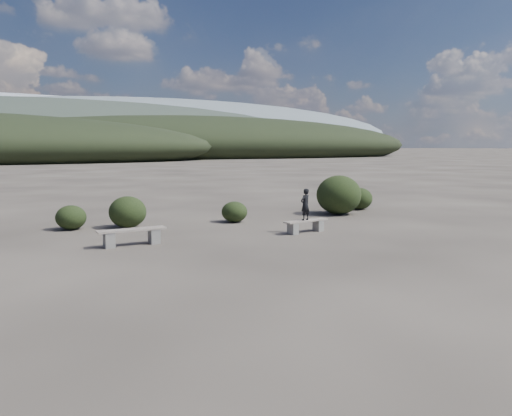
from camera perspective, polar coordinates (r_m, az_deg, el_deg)
name	(u,v)px	position (r m, az deg, el deg)	size (l,w,h in m)	color
ground	(315,280)	(10.53, 6.81, -8.17)	(1200.00, 1200.00, 0.00)	#302A25
bench_left	(132,235)	(14.35, -13.98, -3.06)	(1.91, 0.52, 0.47)	slate
bench_right	(306,225)	(16.10, 5.71, -1.94)	(1.66, 0.65, 0.41)	slate
seated_person	(305,204)	(15.99, 5.65, 0.41)	(0.37, 0.24, 1.01)	black
shrub_a	(71,217)	(17.69, -20.39, -1.02)	(0.99, 0.99, 0.81)	black
shrub_b	(128,212)	(17.49, -14.46, -0.45)	(1.26, 1.26, 1.08)	black
shrub_c	(234,212)	(18.23, -2.48, -0.44)	(0.95, 0.95, 0.76)	black
shrub_d	(339,195)	(20.57, 9.44, 1.49)	(1.82, 1.82, 1.59)	black
shrub_e	(359,199)	(22.39, 11.73, 1.07)	(1.14, 1.14, 0.95)	black
mountain_ridges	(20,133)	(347.80, -25.36, 7.72)	(500.00, 400.00, 56.00)	black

